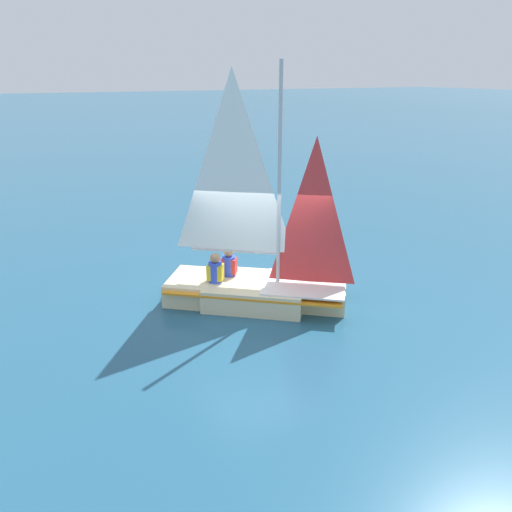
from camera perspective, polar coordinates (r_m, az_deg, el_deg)
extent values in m
plane|color=#235675|center=(11.24, 0.00, -5.26)|extent=(260.00, 260.00, 0.00)
cube|color=beige|center=(11.14, 0.00, -4.10)|extent=(2.67, 2.55, 0.50)
cube|color=beige|center=(11.00, 7.83, -4.64)|extent=(1.24, 1.24, 0.50)
cube|color=beige|center=(11.48, -7.49, -3.52)|extent=(1.52, 1.62, 0.50)
cube|color=orange|center=(11.07, 0.00, -3.35)|extent=(4.03, 3.55, 0.05)
cube|color=silver|center=(10.91, 5.55, -3.20)|extent=(2.28, 2.22, 0.04)
cylinder|color=#B7B7BC|center=(10.28, 2.70, 8.72)|extent=(0.08, 0.08, 4.58)
cylinder|color=#B7B7BC|center=(10.87, -2.47, 0.62)|extent=(1.59, 1.20, 0.07)
pyramid|color=white|center=(10.39, -2.63, 10.53)|extent=(1.50, 1.12, 3.74)
pyramid|color=red|center=(10.36, 6.66, 5.01)|extent=(1.09, 0.82, 3.09)
cube|color=black|center=(11.67, -9.86, -3.66)|extent=(0.08, 0.07, 0.35)
cube|color=black|center=(11.50, -3.07, -3.43)|extent=(0.37, 0.36, 0.45)
cylinder|color=blue|center=(11.32, -3.11, -1.22)|extent=(0.42, 0.42, 0.50)
cube|color=red|center=(11.31, -3.11, -1.11)|extent=(0.43, 0.41, 0.35)
sphere|color=#A87A56|center=(11.20, -3.14, 0.44)|extent=(0.22, 0.22, 0.22)
cube|color=black|center=(11.17, -4.59, -4.21)|extent=(0.37, 0.36, 0.45)
cylinder|color=blue|center=(10.98, -4.66, -1.95)|extent=(0.42, 0.42, 0.50)
cube|color=yellow|center=(10.98, -4.67, -1.83)|extent=(0.43, 0.41, 0.35)
sphere|color=#A87A56|center=(10.86, -4.71, -0.25)|extent=(0.22, 0.22, 0.22)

